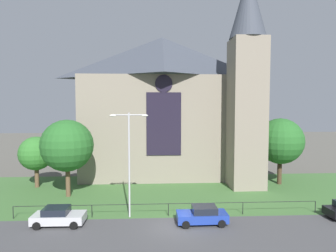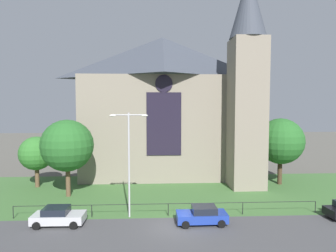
{
  "view_description": "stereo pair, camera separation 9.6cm",
  "coord_description": "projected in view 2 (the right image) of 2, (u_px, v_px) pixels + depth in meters",
  "views": [
    {
      "loc": [
        -1.77,
        -22.54,
        9.72
      ],
      "look_at": [
        -0.17,
        8.0,
        7.78
      ],
      "focal_mm": 30.36,
      "sensor_mm": 36.0,
      "label": 1
    },
    {
      "loc": [
        -1.68,
        -22.55,
        9.72
      ],
      "look_at": [
        -0.17,
        8.0,
        7.78
      ],
      "focal_mm": 30.36,
      "sensor_mm": 36.0,
      "label": 2
    }
  ],
  "objects": [
    {
      "name": "parked_car_silver",
      "position": [
        58.0,
        216.0,
        23.57
      ],
      "size": [
        4.23,
        2.07,
        1.51
      ],
      "rotation": [
        0.0,
        0.0,
        -0.01
      ],
      "color": "#B7B7BC",
      "rests_on": "ground"
    },
    {
      "name": "grass_verge",
      "position": [
        170.0,
        197.0,
        31.14
      ],
      "size": [
        120.0,
        20.0,
        0.01
      ],
      "primitive_type": "cube",
      "color": "#3D6633",
      "rests_on": "ground"
    },
    {
      "name": "iron_railing",
      "position": [
        168.0,
        205.0,
        25.58
      ],
      "size": [
        27.38,
        0.07,
        1.13
      ],
      "color": "black",
      "rests_on": "ground"
    },
    {
      "name": "parked_car_blue",
      "position": [
        202.0,
        215.0,
        23.81
      ],
      "size": [
        4.23,
        2.08,
        1.51
      ],
      "rotation": [
        0.0,
        0.0,
        3.16
      ],
      "color": "#1E3899",
      "rests_on": "ground"
    },
    {
      "name": "tree_left_far",
      "position": [
        36.0,
        153.0,
        34.75
      ],
      "size": [
        4.12,
        4.12,
        6.25
      ],
      "color": "brown",
      "rests_on": "ground"
    },
    {
      "name": "tree_right_far",
      "position": [
        280.0,
        141.0,
        36.0
      ],
      "size": [
        5.79,
        5.79,
        8.43
      ],
      "color": "#423021",
      "rests_on": "ground"
    },
    {
      "name": "streetlamp_near",
      "position": [
        129.0,
        152.0,
        25.0
      ],
      "size": [
        3.37,
        0.26,
        9.32
      ],
      "color": "#B2B2B7",
      "rests_on": "ground"
    },
    {
      "name": "tree_left_near",
      "position": [
        67.0,
        146.0,
        30.97
      ],
      "size": [
        5.66,
        5.66,
        8.47
      ],
      "color": "brown",
      "rests_on": "ground"
    },
    {
      "name": "church_building",
      "position": [
        168.0,
        104.0,
        41.31
      ],
      "size": [
        23.2,
        16.2,
        26.0
      ],
      "color": "gray",
      "rests_on": "ground"
    },
    {
      "name": "road_asphalt",
      "position": [
        177.0,
        238.0,
        21.18
      ],
      "size": [
        120.0,
        8.0,
        0.01
      ],
      "primitive_type": "cube",
      "color": "#424244",
      "rests_on": "ground"
    },
    {
      "name": "ground",
      "position": [
        169.0,
        191.0,
        33.14
      ],
      "size": [
        160.0,
        160.0,
        0.0
      ],
      "primitive_type": "plane",
      "color": "#56544C"
    }
  ]
}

